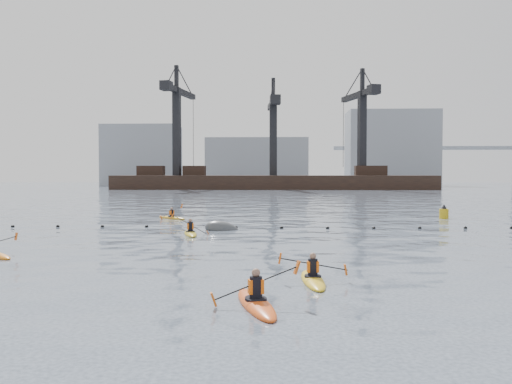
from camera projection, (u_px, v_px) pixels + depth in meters
ground at (250, 322)px, 13.14m from camera, size 400.00×400.00×0.00m
float_line at (259, 228)px, 35.66m from camera, size 33.24×0.73×0.24m
barge_pier at (272, 181)px, 122.93m from camera, size 72.00×19.30×29.50m
skyline at (281, 154)px, 162.81m from camera, size 141.00×28.00×22.00m
kayaker_0 at (256, 302)px, 14.72m from camera, size 2.47×3.71×1.34m
kayaker_1 at (313, 279)px, 18.02m from camera, size 2.33×3.48×1.10m
kayaker_3 at (190, 233)px, 31.89m from camera, size 2.30×3.38×1.40m
kayaker_5 at (172, 217)px, 43.02m from camera, size 2.82×2.59×1.24m
mooring_buoy at (222, 230)px, 34.51m from camera, size 2.59×1.71×1.54m
nav_buoy at (444, 214)px, 43.04m from camera, size 0.72×0.72×1.30m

